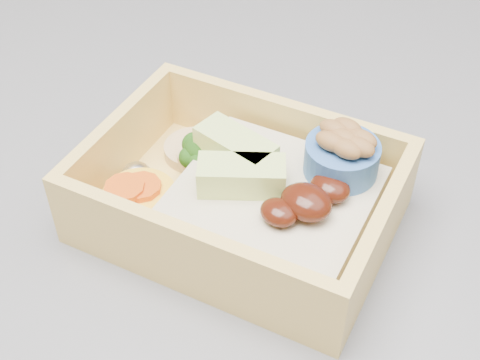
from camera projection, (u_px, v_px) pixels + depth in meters
The scene contains 1 object.
bento_box at pixel (250, 195), 0.44m from camera, with size 0.22×0.18×0.07m.
Camera 1 is at (-0.01, -0.43, 1.26)m, focal length 50.00 mm.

